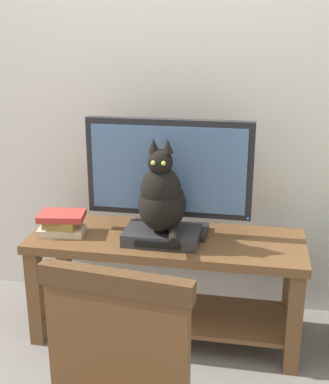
# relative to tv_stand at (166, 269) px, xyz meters

# --- Properties ---
(back_wall) EXTENTS (7.00, 0.12, 2.80)m
(back_wall) POSITION_rel_tv_stand_xyz_m (-0.01, 0.45, 1.02)
(back_wall) COLOR silver
(back_wall) RESTS_ON ground
(tv_stand) EXTENTS (1.37, 0.48, 0.56)m
(tv_stand) POSITION_rel_tv_stand_xyz_m (0.00, 0.00, 0.00)
(tv_stand) COLOR brown
(tv_stand) RESTS_ON ground
(tv) EXTENTS (0.82, 0.20, 0.58)m
(tv) POSITION_rel_tv_stand_xyz_m (0.00, 0.06, 0.48)
(tv) COLOR black
(tv) RESTS_ON tv_stand
(media_box) EXTENTS (0.36, 0.23, 0.06)m
(media_box) POSITION_rel_tv_stand_xyz_m (-0.01, -0.06, 0.20)
(media_box) COLOR #2D2D30
(media_box) RESTS_ON tv_stand
(cat) EXTENTS (0.23, 0.33, 0.46)m
(cat) POSITION_rel_tv_stand_xyz_m (-0.01, -0.07, 0.41)
(cat) COLOR black
(cat) RESTS_ON media_box
(book_stack) EXTENTS (0.25, 0.19, 0.11)m
(book_stack) POSITION_rel_tv_stand_xyz_m (-0.53, -0.05, 0.23)
(book_stack) COLOR beige
(book_stack) RESTS_ON tv_stand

